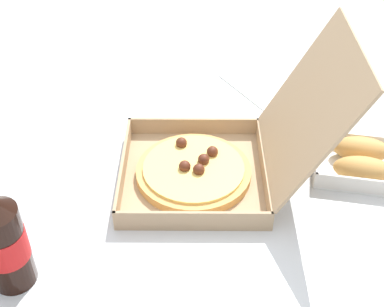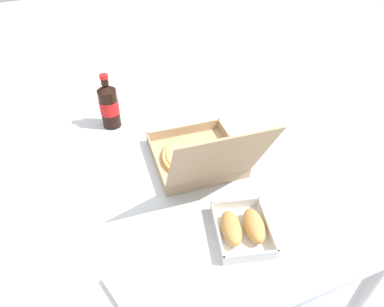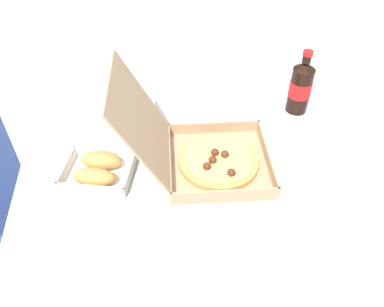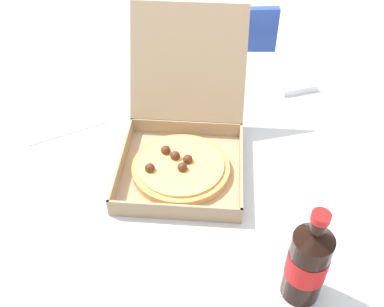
{
  "view_description": "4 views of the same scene",
  "coord_description": "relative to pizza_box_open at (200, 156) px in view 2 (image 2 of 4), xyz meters",
  "views": [
    {
      "loc": [
        0.73,
        -0.14,
        1.45
      ],
      "look_at": [
        -0.06,
        -0.09,
        0.79
      ],
      "focal_mm": 48.65,
      "sensor_mm": 36.0,
      "label": 1
    },
    {
      "loc": [
        0.29,
        0.76,
        1.54
      ],
      "look_at": [
        -0.04,
        -0.06,
        0.78
      ],
      "focal_mm": 31.95,
      "sensor_mm": 36.0,
      "label": 2
    },
    {
      "loc": [
        -0.86,
        0.11,
        1.54
      ],
      "look_at": [
        -0.03,
        -0.01,
        0.76
      ],
      "focal_mm": 36.4,
      "sensor_mm": 36.0,
      "label": 3
    },
    {
      "loc": [
        -0.03,
        -0.86,
        1.5
      ],
      "look_at": [
        -0.03,
        -0.04,
        0.75
      ],
      "focal_mm": 42.19,
      "sensor_mm": 36.0,
      "label": 4
    }
  ],
  "objects": [
    {
      "name": "cola_bottle",
      "position": [
        0.23,
        -0.36,
        0.05
      ],
      "size": [
        0.07,
        0.07,
        0.22
      ],
      "color": "black",
      "rests_on": "dining_table"
    },
    {
      "name": "bread_side_box",
      "position": [
        -0.0,
        0.31,
        -0.02
      ],
      "size": [
        0.19,
        0.22,
        0.06
      ],
      "color": "white",
      "rests_on": "dining_table"
    },
    {
      "name": "napkin_pile",
      "position": [
        0.33,
        0.34,
        -0.04
      ],
      "size": [
        0.14,
        0.14,
        0.02
      ],
      "primitive_type": "cube",
      "rotation": [
        0.0,
        0.0,
        0.29
      ],
      "color": "white",
      "rests_on": "dining_table"
    },
    {
      "name": "dining_table",
      "position": [
        0.06,
        0.04,
        -0.12
      ],
      "size": [
        1.18,
        0.99,
        0.73
      ],
      "color": "silver",
      "rests_on": "ground_plane"
    },
    {
      "name": "ground_plane",
      "position": [
        0.06,
        0.04,
        -0.78
      ],
      "size": [
        10.0,
        10.0,
        0.0
      ],
      "primitive_type": "plane",
      "color": "beige"
    },
    {
      "name": "paper_menu",
      "position": [
        -0.34,
        0.17,
        -0.05
      ],
      "size": [
        0.26,
        0.23,
        0.0
      ],
      "primitive_type": "cube",
      "rotation": [
        0.0,
        0.0,
        0.49
      ],
      "color": "white",
      "rests_on": "dining_table"
    },
    {
      "name": "pizza_box_open",
      "position": [
        0.0,
        0.0,
        0.0
      ],
      "size": [
        0.32,
        0.45,
        0.31
      ],
      "color": "tan",
      "rests_on": "dining_table"
    }
  ]
}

